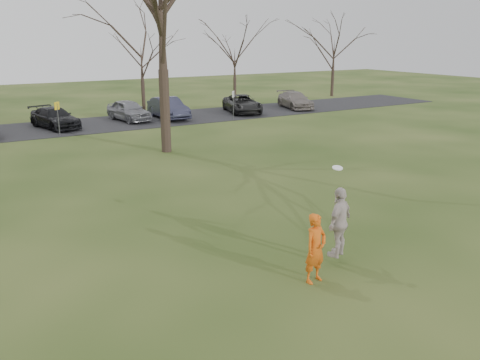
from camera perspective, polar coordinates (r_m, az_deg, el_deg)
name	(u,v)px	position (r m, az deg, el deg)	size (l,w,h in m)	color
ground	(320,275)	(12.89, 9.20, -10.75)	(120.00, 120.00, 0.00)	#1E380F
parking_strip	(82,126)	(35.05, -17.75, 5.96)	(62.00, 6.50, 0.04)	black
player_defender	(316,248)	(12.20, 8.69, -7.78)	(0.64, 0.42, 1.75)	#E05912
car_3	(55,118)	(34.64, -20.55, 6.72)	(1.83, 4.51, 1.31)	black
car_4	(129,110)	(36.24, -12.69, 7.84)	(1.71, 4.25, 1.45)	slate
car_5	(168,108)	(36.71, -8.24, 8.22)	(1.60, 4.57, 1.51)	#2B2C41
car_6	(242,104)	(39.15, 0.27, 8.77)	(2.26, 4.91, 1.36)	black
car_7	(295,100)	(41.91, 6.36, 9.13)	(1.85, 4.55, 1.32)	slate
catching_play	(339,222)	(13.13, 11.38, -4.76)	(1.19, 0.87, 2.40)	beige
sign_yellow	(58,113)	(31.54, -20.26, 7.30)	(0.35, 0.35, 2.08)	#47474C
sign_white	(233,100)	(35.64, -0.79, 9.21)	(0.35, 0.35, 2.08)	#47474C
big_tree	(161,10)	(25.60, -9.11, 18.71)	(9.00, 9.00, 14.00)	#352821
small_tree_row	(119,62)	(40.63, -13.75, 13.08)	(55.00, 5.90, 8.50)	#352821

